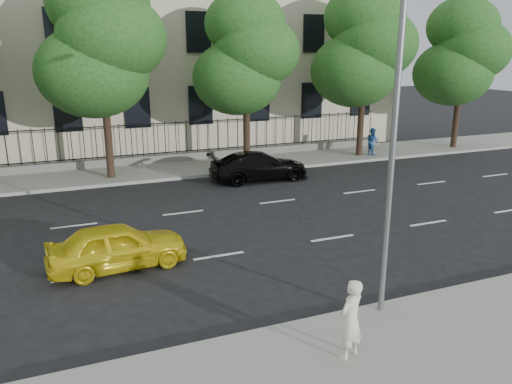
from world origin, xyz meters
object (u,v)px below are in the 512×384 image
Objects in this scene: woman_near at (351,319)px; street_light at (382,94)px; black_sedan at (259,166)px; yellow_taxi at (117,246)px.

street_light is at bearing -156.16° from woman_near.
black_sedan is 14.72m from woman_near.
black_sedan is at bearing 80.18° from street_light.
street_light is 4.81× the size of woman_near.
street_light reaches higher than yellow_taxi.
woman_near is at bearing -154.59° from yellow_taxi.
street_light is at bearing 171.97° from black_sedan.
street_light is 13.28m from black_sedan.
black_sedan is (2.13, 12.33, -4.45)m from street_light.
street_light is at bearing -134.57° from yellow_taxi.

